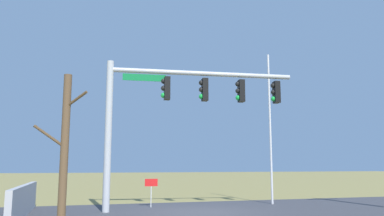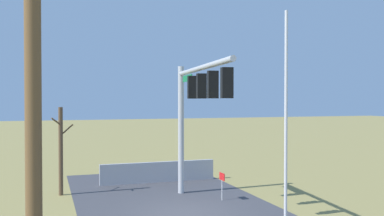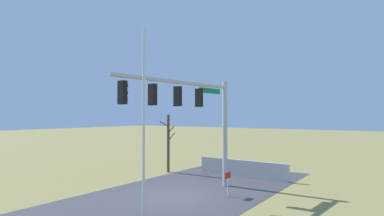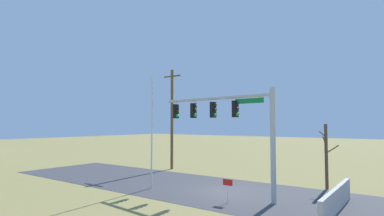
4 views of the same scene
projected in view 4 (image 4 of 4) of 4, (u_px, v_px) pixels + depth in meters
ground_plane at (224, 191)px, 18.47m from camera, size 160.00×160.00×0.00m
road_surface at (174, 184)px, 20.82m from camera, size 28.00×8.00×0.01m
sidewalk_corner at (293, 207)px, 15.06m from camera, size 6.00×6.00×0.01m
retaining_fence at (337, 200)px, 14.25m from camera, size 0.20×6.26×1.10m
signal_mast at (230, 119)px, 17.69m from camera, size 7.91×1.07×6.03m
flagpole at (152, 132)px, 19.55m from camera, size 0.10×0.10×7.23m
utility_pole at (172, 117)px, 28.03m from camera, size 1.90×0.26×9.16m
bare_tree at (326, 155)px, 19.31m from camera, size 1.27×1.02×4.11m
open_sign at (228, 185)px, 15.84m from camera, size 0.56×0.04×1.22m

